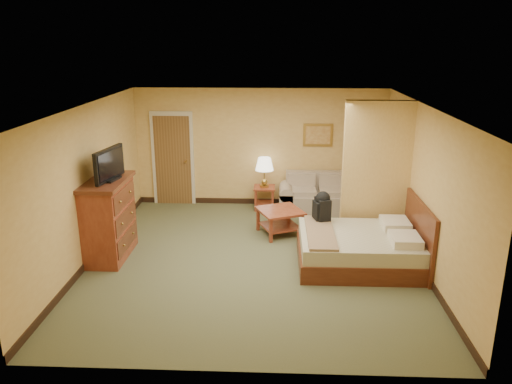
# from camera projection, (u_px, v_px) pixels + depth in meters

# --- Properties ---
(floor) EXTENTS (6.00, 6.00, 0.00)m
(floor) POSITION_uv_depth(u_px,v_px,m) (254.00, 259.00, 8.52)
(floor) COLOR #55593A
(floor) RESTS_ON ground
(ceiling) EXTENTS (6.00, 6.00, 0.00)m
(ceiling) POSITION_uv_depth(u_px,v_px,m) (254.00, 107.00, 7.75)
(ceiling) COLOR white
(ceiling) RESTS_ON back_wall
(back_wall) EXTENTS (5.50, 0.02, 2.60)m
(back_wall) POSITION_uv_depth(u_px,v_px,m) (260.00, 148.00, 11.00)
(back_wall) COLOR #DFB15F
(back_wall) RESTS_ON floor
(left_wall) EXTENTS (0.02, 6.00, 2.60)m
(left_wall) POSITION_uv_depth(u_px,v_px,m) (88.00, 185.00, 8.25)
(left_wall) COLOR #DFB15F
(left_wall) RESTS_ON floor
(right_wall) EXTENTS (0.02, 6.00, 2.60)m
(right_wall) POSITION_uv_depth(u_px,v_px,m) (424.00, 189.00, 8.02)
(right_wall) COLOR #DFB15F
(right_wall) RESTS_ON floor
(partition) EXTENTS (1.20, 0.15, 2.60)m
(partition) POSITION_uv_depth(u_px,v_px,m) (376.00, 173.00, 8.93)
(partition) COLOR #DFB15F
(partition) RESTS_ON floor
(door) EXTENTS (0.94, 0.16, 2.10)m
(door) POSITION_uv_depth(u_px,v_px,m) (173.00, 159.00, 11.12)
(door) COLOR beige
(door) RESTS_ON floor
(baseboard) EXTENTS (5.50, 0.02, 0.12)m
(baseboard) POSITION_uv_depth(u_px,v_px,m) (260.00, 201.00, 11.36)
(baseboard) COLOR black
(baseboard) RESTS_ON floor
(loveseat) EXTENTS (1.64, 0.76, 0.83)m
(loveseat) POSITION_uv_depth(u_px,v_px,m) (317.00, 199.00, 10.84)
(loveseat) COLOR tan
(loveseat) RESTS_ON floor
(side_table) EXTENTS (0.46, 0.46, 0.51)m
(side_table) POSITION_uv_depth(u_px,v_px,m) (264.00, 194.00, 10.95)
(side_table) COLOR maroon
(side_table) RESTS_ON floor
(table_lamp) EXTENTS (0.39, 0.39, 0.65)m
(table_lamp) POSITION_uv_depth(u_px,v_px,m) (264.00, 165.00, 10.75)
(table_lamp) COLOR #A68B3D
(table_lamp) RESTS_ON side_table
(coffee_table) EXTENTS (1.01, 1.01, 0.49)m
(coffee_table) POSITION_uv_depth(u_px,v_px,m) (280.00, 217.00, 9.53)
(coffee_table) COLOR maroon
(coffee_table) RESTS_ON floor
(wall_picture) EXTENTS (0.64, 0.04, 0.50)m
(wall_picture) POSITION_uv_depth(u_px,v_px,m) (318.00, 135.00, 10.83)
(wall_picture) COLOR #B78E3F
(wall_picture) RESTS_ON back_wall
(dresser) EXTENTS (0.68, 1.29, 1.37)m
(dresser) POSITION_uv_depth(u_px,v_px,m) (108.00, 219.00, 8.45)
(dresser) COLOR maroon
(dresser) RESTS_ON floor
(tv) EXTENTS (0.28, 0.87, 0.54)m
(tv) POSITION_uv_depth(u_px,v_px,m) (109.00, 165.00, 8.17)
(tv) COLOR black
(tv) RESTS_ON dresser
(bed) EXTENTS (1.99, 1.69, 1.10)m
(bed) POSITION_uv_depth(u_px,v_px,m) (363.00, 248.00, 8.26)
(bed) COLOR #4F2112
(bed) RESTS_ON floor
(backpack) EXTENTS (0.29, 0.36, 0.55)m
(backpack) POSITION_uv_depth(u_px,v_px,m) (323.00, 206.00, 8.68)
(backpack) COLOR black
(backpack) RESTS_ON bed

